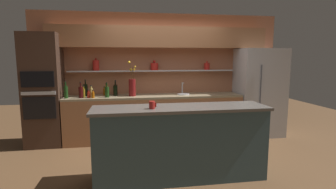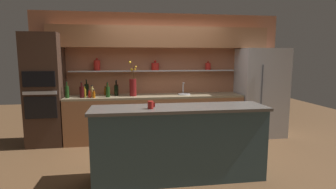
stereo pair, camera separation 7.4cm
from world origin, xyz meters
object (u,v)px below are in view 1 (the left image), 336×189
at_px(bottle_wine_4, 115,90).
at_px(bottle_wine_2, 107,92).
at_px(refrigerator, 259,92).
at_px(bottle_sauce_9, 88,94).
at_px(sink_fixture, 183,93).
at_px(coffee_mug, 152,105).
at_px(bottle_wine_10, 86,90).
at_px(bottle_wine_5, 116,90).
at_px(flower_vase, 132,86).
at_px(bottle_sauce_11, 104,92).
at_px(bottle_oil_1, 106,91).
at_px(bottle_wine_6, 81,92).
at_px(oven_tower, 44,90).
at_px(bottle_spirit_0, 91,93).
at_px(bottle_oil_7, 84,93).
at_px(bottle_wine_8, 66,92).
at_px(bottle_sauce_3, 93,95).

bearing_deg(bottle_wine_4, bottle_wine_2, -127.79).
height_order(refrigerator, bottle_sauce_9, refrigerator).
bearing_deg(refrigerator, bottle_wine_2, -178.39).
height_order(sink_fixture, coffee_mug, sink_fixture).
bearing_deg(coffee_mug, bottle_wine_10, 118.20).
bearing_deg(bottle_sauce_9, coffee_mug, -59.73).
bearing_deg(bottle_wine_5, flower_vase, -30.62).
relative_size(bottle_sauce_11, coffee_mug, 1.76).
height_order(bottle_oil_1, bottle_wine_6, bottle_wine_6).
xyz_separation_m(bottle_oil_1, bottle_wine_4, (0.18, -0.02, 0.01)).
bearing_deg(coffee_mug, oven_tower, 134.12).
height_order(bottle_oil_1, bottle_wine_10, bottle_wine_10).
xyz_separation_m(bottle_spirit_0, bottle_wine_4, (0.45, 0.18, 0.01)).
bearing_deg(bottle_spirit_0, coffee_mug, -61.64).
relative_size(bottle_wine_5, bottle_sauce_11, 1.72).
bearing_deg(bottle_oil_7, bottle_sauce_11, 28.87).
height_order(bottle_oil_1, bottle_oil_7, bottle_oil_1).
height_order(flower_vase, bottle_oil_7, flower_vase).
height_order(bottle_spirit_0, bottle_oil_7, bottle_spirit_0).
bearing_deg(bottle_wine_6, bottle_wine_10, 81.67).
relative_size(bottle_wine_4, bottle_sauce_9, 1.85).
bearing_deg(bottle_oil_7, bottle_wine_6, -109.36).
bearing_deg(coffee_mug, bottle_wine_6, 123.20).
bearing_deg(bottle_wine_6, bottle_spirit_0, 8.39).
bearing_deg(bottle_wine_8, coffee_mug, -51.32).
xyz_separation_m(bottle_wine_2, bottle_sauce_9, (-0.34, -0.04, -0.04)).
bearing_deg(bottle_wine_8, bottle_wine_5, 17.69).
bearing_deg(bottle_wine_5, sink_fixture, -6.27).
height_order(flower_vase, bottle_wine_10, flower_vase).
bearing_deg(bottle_wine_5, bottle_oil_1, -157.30).
bearing_deg(bottle_sauce_3, bottle_wine_6, 169.94).
distance_m(bottle_sauce_3, bottle_oil_7, 0.24).
bearing_deg(bottle_oil_1, bottle_wine_5, 22.70).
bearing_deg(bottle_oil_1, bottle_sauce_9, -141.74).
relative_size(flower_vase, bottle_wine_10, 2.12).
bearing_deg(flower_vase, bottle_wine_6, -173.70).
relative_size(bottle_wine_6, coffee_mug, 3.04).
distance_m(bottle_wine_2, bottle_wine_8, 0.76).
bearing_deg(bottle_sauce_3, refrigerator, 2.34).
relative_size(bottle_oil_7, bottle_wine_10, 0.68).
distance_m(flower_vase, bottle_sauce_3, 0.77).
xyz_separation_m(oven_tower, bottle_wine_2, (1.18, -0.13, -0.04)).
xyz_separation_m(bottle_sauce_3, bottle_wine_6, (-0.23, 0.04, 0.05)).
distance_m(sink_fixture, bottle_sauce_9, 1.89).
distance_m(bottle_sauce_3, bottle_sauce_9, 0.09).
height_order(bottle_oil_1, bottle_sauce_9, bottle_oil_1).
xyz_separation_m(bottle_wine_5, bottle_wine_8, (-0.91, -0.29, 0.01)).
height_order(bottle_wine_5, bottle_oil_7, bottle_wine_5).
bearing_deg(bottle_wine_4, bottle_wine_8, -167.91).
bearing_deg(bottle_wine_8, bottle_wine_4, 12.09).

